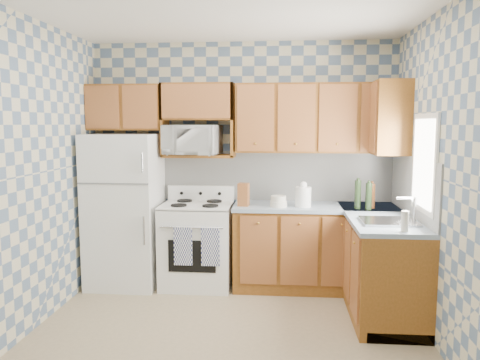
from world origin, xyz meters
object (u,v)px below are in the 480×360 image
(stove_body, at_px, (197,245))
(microwave, at_px, (192,140))
(refrigerator, at_px, (125,210))
(electric_kettle, at_px, (303,197))

(stove_body, bearing_deg, microwave, 121.33)
(refrigerator, bearing_deg, microwave, 9.54)
(refrigerator, height_order, microwave, microwave)
(stove_body, xyz_separation_m, microwave, (-0.06, 0.10, 1.16))
(refrigerator, xyz_separation_m, microwave, (0.74, 0.12, 0.77))
(refrigerator, bearing_deg, stove_body, 1.78)
(microwave, xyz_separation_m, electric_kettle, (1.21, -0.19, -0.59))
(refrigerator, distance_m, stove_body, 0.89)
(refrigerator, height_order, stove_body, refrigerator)
(microwave, bearing_deg, electric_kettle, -1.25)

